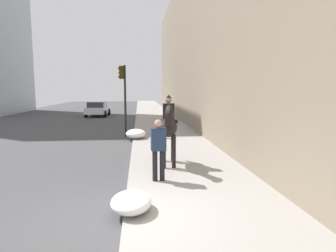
% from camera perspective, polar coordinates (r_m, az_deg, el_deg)
% --- Properties ---
extents(sidewalk_slab, '(120.00, 3.72, 0.12)m').
position_cam_1_polar(sidewalk_slab, '(6.35, 9.00, -16.67)').
color(sidewalk_slab, gray).
rests_on(sidewalk_slab, ground).
extents(mounted_horse_near, '(2.15, 0.68, 2.34)m').
position_cam_1_polar(mounted_horse_near, '(9.47, 0.12, 0.01)').
color(mounted_horse_near, black).
rests_on(mounted_horse_near, sidewalk_slab).
extents(pedestrian_greeting, '(0.29, 0.42, 1.70)m').
position_cam_1_polar(pedestrian_greeting, '(7.88, -1.90, -3.95)').
color(pedestrian_greeting, black).
rests_on(pedestrian_greeting, sidewalk_slab).
extents(car_near_lane, '(4.07, 2.17, 1.44)m').
position_cam_1_polar(car_near_lane, '(29.31, -13.72, 3.35)').
color(car_near_lane, silver).
rests_on(car_near_lane, ground).
extents(traffic_light_near_curb, '(0.20, 0.44, 3.95)m').
position_cam_1_polar(traffic_light_near_curb, '(16.19, -8.79, 7.21)').
color(traffic_light_near_curb, black).
rests_on(traffic_light_near_curb, ground).
extents(snow_pile_near, '(1.09, 0.84, 0.38)m').
position_cam_1_polar(snow_pile_near, '(6.22, -7.32, -14.69)').
color(snow_pile_near, white).
rests_on(snow_pile_near, sidewalk_slab).
extents(snow_pile_far, '(1.35, 1.04, 0.47)m').
position_cam_1_polar(snow_pile_far, '(15.05, -6.37, -1.51)').
color(snow_pile_far, white).
rests_on(snow_pile_far, sidewalk_slab).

